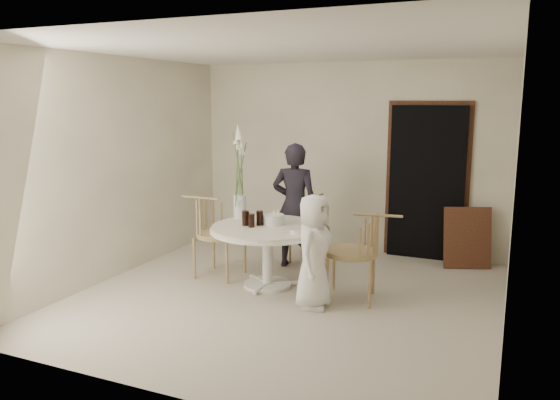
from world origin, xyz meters
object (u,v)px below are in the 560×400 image
at_px(chair_right, 364,244).
at_px(birthday_cake, 274,219).
at_px(chair_left, 210,225).
at_px(flower_vase, 240,182).
at_px(boy, 314,251).
at_px(chair_far, 313,218).
at_px(girl, 295,206).
at_px(table, 267,236).

bearing_deg(chair_right, birthday_cake, -104.13).
distance_m(chair_left, flower_vase, 0.66).
height_order(boy, birthday_cake, boy).
xyz_separation_m(chair_far, chair_right, (1.06, -1.30, 0.07)).
distance_m(chair_far, chair_left, 1.52).
relative_size(chair_right, chair_left, 0.99).
distance_m(chair_far, boy, 1.80).
height_order(chair_left, flower_vase, flower_vase).
xyz_separation_m(boy, birthday_cake, (-0.68, 0.49, 0.18)).
xyz_separation_m(chair_left, birthday_cake, (0.87, -0.01, 0.15)).
distance_m(chair_left, birthday_cake, 0.89).
bearing_deg(boy, girl, 28.38).
bearing_deg(chair_far, boy, -68.08).
xyz_separation_m(girl, birthday_cake, (0.03, -0.75, -0.03)).
distance_m(table, girl, 0.88).
bearing_deg(table, girl, 90.05).
height_order(chair_left, birthday_cake, chair_left).
bearing_deg(table, chair_far, 85.85).
distance_m(birthday_cake, flower_vase, 0.67).
distance_m(chair_right, flower_vase, 1.75).
height_order(chair_right, birthday_cake, chair_right).
distance_m(table, boy, 0.81).
xyz_separation_m(chair_right, chair_left, (-2.00, 0.11, 0.01)).
bearing_deg(birthday_cake, chair_left, 179.65).
xyz_separation_m(table, girl, (-0.00, 0.85, 0.20)).
distance_m(chair_far, flower_vase, 1.35).
relative_size(chair_right, boy, 0.81).
height_order(table, chair_far, chair_far).
relative_size(girl, birthday_cake, 6.54).
bearing_deg(chair_left, table, -96.71).
xyz_separation_m(chair_left, boy, (1.56, -0.50, -0.04)).
bearing_deg(boy, chair_far, 18.62).
xyz_separation_m(chair_left, girl, (0.84, 0.74, 0.17)).
bearing_deg(chair_far, table, -92.41).
bearing_deg(chair_right, chair_left, -101.97).
relative_size(table, chair_right, 1.35).
relative_size(chair_left, birthday_cake, 3.99).
bearing_deg(birthday_cake, chair_right, -5.28).
height_order(chair_right, chair_left, chair_left).
bearing_deg(girl, birthday_cake, 84.18).
xyz_separation_m(table, flower_vase, (-0.49, 0.25, 0.56)).
height_order(chair_far, birthday_cake, birthday_cake).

